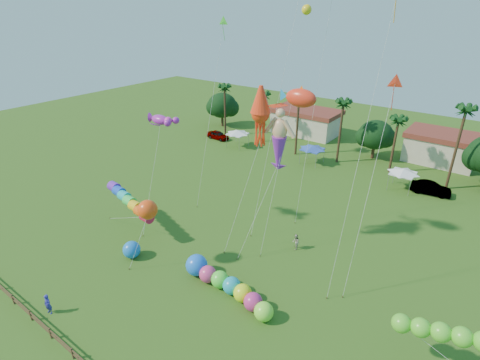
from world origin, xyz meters
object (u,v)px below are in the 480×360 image
Objects in this scene: car_a at (218,135)px; spectator_b at (296,242)px; blue_ball at (132,250)px; car_b at (431,188)px; spectator_a at (48,304)px; caterpillar_inflatable at (225,283)px.

car_a is 36.13m from spectator_b.
car_b is at bearing 57.58° from blue_ball.
spectator_a reaches higher than spectator_b.
car_b is 38.79m from blue_ball.
car_b is at bearing 132.12° from spectator_b.
spectator_a is at bearing 146.36° from car_b.
caterpillar_inflatable reaches higher than car_a.
blue_ball is at bearing 83.54° from spectator_a.
car_a is 45.12m from spectator_a.
blue_ball is at bearing 139.77° from car_b.
car_b is 46.31m from spectator_a.
caterpillar_inflatable is 10.71m from blue_ball.
car_a is 2.44× the size of spectator_a.
spectator_a is at bearing -86.05° from blue_ball.
car_a is 41.14m from caterpillar_inflatable.
spectator_a is 14.60m from caterpillar_inflatable.
blue_ball reaches higher than car_b.
car_b is 23.28m from spectator_b.
spectator_a reaches higher than car_b.
car_b is 32.65m from caterpillar_inflatable.
car_a is 37.08m from car_b.
car_b is 2.69× the size of spectator_a.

